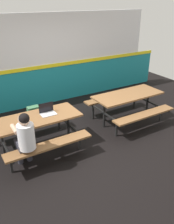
% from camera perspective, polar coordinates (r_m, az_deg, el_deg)
% --- Properties ---
extents(ground_plane, '(10.00, 10.00, 0.02)m').
position_cam_1_polar(ground_plane, '(5.60, 1.13, -6.00)').
color(ground_plane, black).
extents(accent_backdrop, '(8.00, 0.14, 2.60)m').
position_cam_1_polar(accent_backdrop, '(7.14, -9.22, 11.77)').
color(accent_backdrop, teal).
rests_on(accent_backdrop, ground).
extents(picnic_table_left, '(1.81, 1.57, 0.74)m').
position_cam_1_polar(picnic_table_left, '(5.02, -12.00, -2.97)').
color(picnic_table_left, brown).
rests_on(picnic_table_left, ground).
extents(picnic_table_right, '(1.81, 1.57, 0.74)m').
position_cam_1_polar(picnic_table_right, '(6.16, 9.75, 2.82)').
color(picnic_table_right, brown).
rests_on(picnic_table_right, ground).
extents(student_nearer, '(0.36, 0.53, 1.21)m').
position_cam_1_polar(student_nearer, '(4.39, -14.67, -5.78)').
color(student_nearer, '#2D2D38').
rests_on(student_nearer, ground).
extents(laptop_silver, '(0.32, 0.22, 0.22)m').
position_cam_1_polar(laptop_silver, '(5.04, -9.48, 0.07)').
color(laptop_silver, silver).
rests_on(laptop_silver, picnic_table_left).
extents(backpack_dark, '(0.30, 0.22, 0.44)m').
position_cam_1_polar(backpack_dark, '(6.28, -12.70, -0.58)').
color(backpack_dark, '#3F724C').
rests_on(backpack_dark, ground).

